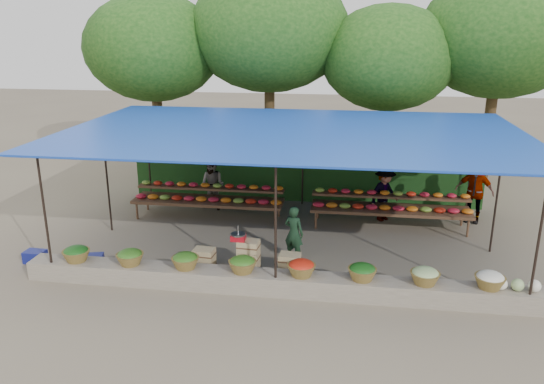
# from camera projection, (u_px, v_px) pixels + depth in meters

# --- Properties ---
(ground) EXTENTS (60.00, 60.00, 0.00)m
(ground) POSITION_uv_depth(u_px,v_px,m) (291.00, 240.00, 13.41)
(ground) COLOR #695B4D
(ground) RESTS_ON ground
(stone_curb) EXTENTS (10.60, 0.55, 0.40)m
(stone_curb) POSITION_uv_depth(u_px,v_px,m) (277.00, 283.00, 10.75)
(stone_curb) COLOR #6A5F55
(stone_curb) RESTS_ON ground
(stall_canopy) EXTENTS (10.80, 6.60, 2.82)m
(stall_canopy) POSITION_uv_depth(u_px,v_px,m) (293.00, 135.00, 12.66)
(stall_canopy) COLOR black
(stall_canopy) RESTS_ON ground
(produce_baskets) EXTENTS (8.98, 0.58, 0.34)m
(produce_baskets) POSITION_uv_depth(u_px,v_px,m) (272.00, 266.00, 10.66)
(produce_baskets) COLOR brown
(produce_baskets) RESTS_ON stone_curb
(netting_backdrop) EXTENTS (10.60, 0.06, 2.50)m
(netting_backdrop) POSITION_uv_depth(u_px,v_px,m) (303.00, 162.00, 16.00)
(netting_backdrop) COLOR #1F4E1C
(netting_backdrop) RESTS_ON ground
(tree_row) EXTENTS (16.51, 5.50, 7.12)m
(tree_row) POSITION_uv_depth(u_px,v_px,m) (328.00, 41.00, 17.67)
(tree_row) COLOR #3C2816
(tree_row) RESTS_ON ground
(fruit_table_left) EXTENTS (4.21, 0.95, 0.93)m
(fruit_table_left) POSITION_uv_depth(u_px,v_px,m) (209.00, 197.00, 14.85)
(fruit_table_left) COLOR brown
(fruit_table_left) RESTS_ON ground
(fruit_table_right) EXTENTS (4.21, 0.95, 0.93)m
(fruit_table_right) POSITION_uv_depth(u_px,v_px,m) (391.00, 205.00, 14.15)
(fruit_table_right) COLOR brown
(fruit_table_right) RESTS_ON ground
(crate_counter) EXTENTS (2.38, 0.38, 0.77)m
(crate_counter) POSITION_uv_depth(u_px,v_px,m) (247.00, 260.00, 11.54)
(crate_counter) COLOR tan
(crate_counter) RESTS_ON ground
(weighing_scale) EXTENTS (0.32, 0.32, 0.34)m
(weighing_scale) POSITION_uv_depth(u_px,v_px,m) (238.00, 237.00, 11.40)
(weighing_scale) COLOR red
(weighing_scale) RESTS_ON crate_counter
(vendor_seated) EXTENTS (0.56, 0.48, 1.30)m
(vendor_seated) POSITION_uv_depth(u_px,v_px,m) (294.00, 233.00, 12.12)
(vendor_seated) COLOR #17331E
(vendor_seated) RESTS_ON ground
(customer_left) EXTENTS (0.85, 0.73, 1.51)m
(customer_left) POSITION_uv_depth(u_px,v_px,m) (213.00, 185.00, 15.42)
(customer_left) COLOR slate
(customer_left) RESTS_ON ground
(customer_mid) EXTENTS (1.11, 1.09, 1.53)m
(customer_mid) POSITION_uv_depth(u_px,v_px,m) (384.00, 194.00, 14.58)
(customer_mid) COLOR slate
(customer_mid) RESTS_ON ground
(customer_right) EXTENTS (1.10, 0.78, 1.73)m
(customer_right) POSITION_uv_depth(u_px,v_px,m) (474.00, 192.00, 14.44)
(customer_right) COLOR slate
(customer_right) RESTS_ON ground
(blue_crate_front) EXTENTS (0.56, 0.47, 0.29)m
(blue_crate_front) POSITION_uv_depth(u_px,v_px,m) (92.00, 261.00, 11.87)
(blue_crate_front) COLOR navy
(blue_crate_front) RESTS_ON ground
(blue_crate_back) EXTENTS (0.46, 0.34, 0.27)m
(blue_crate_back) POSITION_uv_depth(u_px,v_px,m) (35.00, 256.00, 12.14)
(blue_crate_back) COLOR navy
(blue_crate_back) RESTS_ON ground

